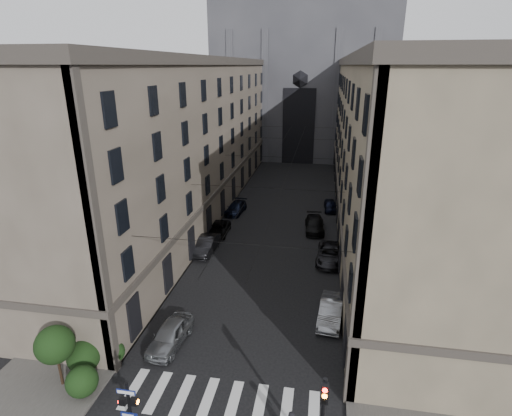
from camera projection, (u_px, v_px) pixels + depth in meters
The scene contains 18 objects.
sidewalk_left at pixel (203, 208), 53.02m from camera, with size 7.00×80.00×0.15m, color #383533.
sidewalk_right at pixel (365, 217), 49.66m from camera, with size 7.00×80.00×0.15m, color #383533.
zebra_crossing at pixel (221, 400), 22.61m from camera, with size 11.00×3.20×0.01m, color beige.
building_left at pixel (177, 137), 50.36m from camera, with size 13.60×60.60×18.85m.
building_right at pixel (399, 144), 46.06m from camera, with size 13.60×60.60×18.85m.
gothic_tower at pixel (304, 66), 81.49m from camera, with size 35.00×23.00×58.00m.
pedestrian_signal_left at pixel (130, 410), 19.15m from camera, with size 1.02×0.38×4.00m.
traffic_light_right at pixel (323, 414), 17.75m from camera, with size 0.34×0.50×5.20m.
shrub_cluster at pixel (76, 357), 23.41m from camera, with size 3.90×4.40×3.90m.
tram_wires at pixel (282, 158), 48.58m from camera, with size 14.00×60.00×0.43m.
car_left_near at pixel (170, 335), 26.91m from camera, with size 1.87×4.65×1.58m, color slate.
car_left_midnear at pixel (206, 245), 40.22m from camera, with size 1.70×4.88×1.61m, color black.
car_left_midfar at pixel (218, 229), 44.54m from camera, with size 2.17×4.70×1.31m, color black.
car_left_far at pixel (236, 208), 51.06m from camera, with size 1.90×4.68×1.36m, color black.
car_right_near at pixel (331, 311), 29.53m from camera, with size 1.63×4.68×1.54m, color gray.
car_right_midnear at pixel (330, 254), 38.45m from camera, with size 2.49×5.40×1.50m, color black.
car_right_midfar at pixel (315, 225), 45.59m from camera, with size 2.09×5.15×1.50m, color black.
car_right_far at pixel (330, 205), 52.04m from camera, with size 1.57×3.90×1.33m, color black.
Camera 1 is at (4.97, -11.99, 17.93)m, focal length 28.00 mm.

